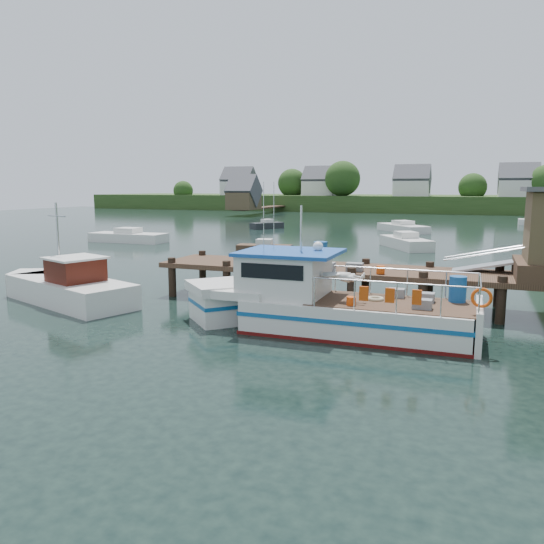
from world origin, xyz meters
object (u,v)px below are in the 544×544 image
(work_boat, at_px, (66,287))
(moored_rowboat, at_px, (264,249))
(moored_b, at_px, (406,242))
(moored_a, at_px, (128,237))
(lobster_boat, at_px, (320,304))
(dock, at_px, (487,251))
(moored_d, at_px, (403,228))
(moored_e, at_px, (267,225))

(work_boat, bearing_deg, moored_rowboat, 103.46)
(moored_rowboat, xyz_separation_m, moored_b, (8.30, 7.20, 0.07))
(work_boat, relative_size, moored_a, 1.13)
(lobster_boat, distance_m, moored_rowboat, 18.93)
(dock, relative_size, work_boat, 2.28)
(work_boat, relative_size, moored_rowboat, 1.93)
(moored_rowboat, height_order, moored_b, moored_b)
(dock, xyz_separation_m, moored_b, (-5.23, 19.81, -1.78))
(lobster_boat, relative_size, work_boat, 1.34)
(moored_rowboat, relative_size, moored_b, 0.65)
(lobster_boat, xyz_separation_m, moored_a, (-22.16, 20.38, -0.41))
(work_boat, xyz_separation_m, moored_d, (7.90, 38.54, -0.20))
(dock, distance_m, moored_b, 20.57)
(moored_b, height_order, moored_e, moored_b)
(moored_b, bearing_deg, work_boat, -88.94)
(dock, xyz_separation_m, moored_d, (-7.38, 34.73, -1.82))
(moored_a, relative_size, moored_d, 0.97)
(dock, distance_m, moored_e, 40.00)
(moored_d, bearing_deg, lobster_boat, -94.26)
(work_boat, xyz_separation_m, moored_a, (-11.72, 20.00, -0.18))
(moored_b, relative_size, moored_d, 0.87)
(moored_b, bearing_deg, moored_e, 164.26)
(moored_rowboat, distance_m, moored_e, 22.48)
(moored_rowboat, distance_m, moored_d, 22.95)
(dock, height_order, lobster_boat, lobster_boat)
(moored_rowboat, xyz_separation_m, moored_d, (6.14, 22.12, 0.03))
(moored_d, bearing_deg, moored_e, 176.69)
(work_boat, bearing_deg, dock, 33.56)
(work_boat, height_order, moored_a, work_boat)
(dock, distance_m, work_boat, 15.83)
(moored_a, xyz_separation_m, moored_d, (19.61, 18.54, -0.02))
(moored_b, bearing_deg, lobster_boat, -64.96)
(moored_e, bearing_deg, dock, -34.81)
(dock, relative_size, lobster_boat, 1.70)
(lobster_boat, xyz_separation_m, moored_rowboat, (-8.69, 16.81, -0.45))
(moored_d, relative_size, moored_e, 1.73)
(lobster_boat, bearing_deg, moored_e, 113.58)
(moored_d, height_order, moored_e, moored_d)
(dock, relative_size, moored_d, 2.51)
(moored_d, xyz_separation_m, moored_e, (-14.30, -1.17, -0.04))
(moored_b, xyz_separation_m, moored_e, (-16.46, 13.75, -0.08))
(lobster_boat, height_order, moored_rowboat, lobster_boat)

